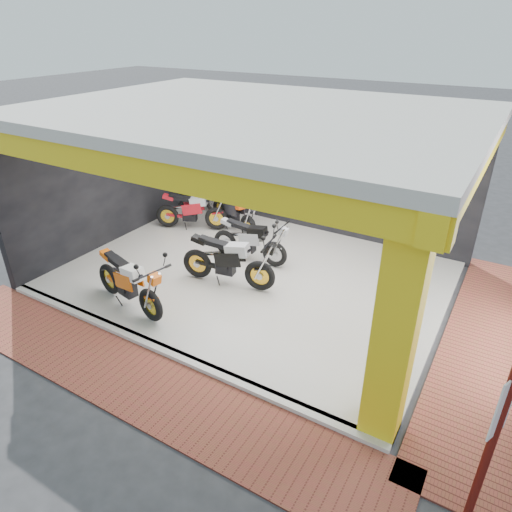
# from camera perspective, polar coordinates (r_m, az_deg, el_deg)

# --- Properties ---
(ground) EXTENTS (80.00, 80.00, 0.00)m
(ground) POSITION_cam_1_polar(r_m,az_deg,el_deg) (8.90, -7.13, -8.27)
(ground) COLOR #2D2D30
(ground) RESTS_ON ground
(showroom_floor) EXTENTS (8.00, 6.00, 0.10)m
(showroom_floor) POSITION_cam_1_polar(r_m,az_deg,el_deg) (10.25, -0.38, -2.48)
(showroom_floor) COLOR white
(showroom_floor) RESTS_ON ground
(showroom_ceiling) EXTENTS (8.40, 6.40, 0.20)m
(showroom_ceiling) POSITION_cam_1_polar(r_m,az_deg,el_deg) (9.02, -0.45, 17.46)
(showroom_ceiling) COLOR beige
(showroom_ceiling) RESTS_ON corner_column
(back_wall) EXTENTS (8.20, 0.20, 3.50)m
(back_wall) POSITION_cam_1_polar(r_m,az_deg,el_deg) (12.13, 7.34, 10.88)
(back_wall) COLOR black
(back_wall) RESTS_ON ground
(left_wall) EXTENTS (0.20, 6.20, 3.50)m
(left_wall) POSITION_cam_1_polar(r_m,az_deg,el_deg) (12.05, -17.58, 9.72)
(left_wall) COLOR black
(left_wall) RESTS_ON ground
(corner_column) EXTENTS (0.50, 0.50, 3.50)m
(corner_column) POSITION_cam_1_polar(r_m,az_deg,el_deg) (5.98, 17.12, -8.75)
(corner_column) COLOR yellow
(corner_column) RESTS_ON ground
(header_beam_front) EXTENTS (8.40, 0.30, 0.40)m
(header_beam_front) POSITION_cam_1_polar(r_m,az_deg,el_deg) (6.77, -13.98, 10.67)
(header_beam_front) COLOR yellow
(header_beam_front) RESTS_ON corner_column
(header_beam_right) EXTENTS (0.30, 6.40, 0.40)m
(header_beam_right) POSITION_cam_1_polar(r_m,az_deg,el_deg) (7.84, 25.94, 10.99)
(header_beam_right) COLOR yellow
(header_beam_right) RESTS_ON corner_column
(floor_kerb) EXTENTS (8.00, 0.20, 0.10)m
(floor_kerb) POSITION_cam_1_polar(r_m,az_deg,el_deg) (8.26, -11.51, -11.44)
(floor_kerb) COLOR white
(floor_kerb) RESTS_ON ground
(paver_front) EXTENTS (9.00, 1.40, 0.03)m
(paver_front) POSITION_cam_1_polar(r_m,az_deg,el_deg) (7.88, -15.33, -14.54)
(paver_front) COLOR brown
(paver_front) RESTS_ON ground
(paver_right) EXTENTS (1.40, 7.00, 0.03)m
(paver_right) POSITION_cam_1_polar(r_m,az_deg,el_deg) (9.17, 26.67, -10.11)
(paver_right) COLOR brown
(paver_right) RESTS_ON ground
(signpost) EXTENTS (0.14, 0.31, 2.33)m
(signpost) POSITION_cam_1_polar(r_m,az_deg,el_deg) (5.65, 27.38, -19.97)
(signpost) COLOR #5A120D
(signpost) RESTS_ON ground
(moto_hero) EXTENTS (2.30, 1.24, 1.33)m
(moto_hero) POSITION_cam_1_polar(r_m,az_deg,el_deg) (8.58, -13.23, -4.21)
(moto_hero) COLOR #E45909
(moto_hero) RESTS_ON showroom_floor
(moto_row_a) EXTENTS (2.34, 1.19, 1.37)m
(moto_row_a) POSITION_cam_1_polar(r_m,az_deg,el_deg) (9.27, 0.49, -0.74)
(moto_row_a) COLOR black
(moto_row_a) RESTS_ON showroom_floor
(moto_row_b) EXTENTS (2.07, 0.85, 1.24)m
(moto_row_b) POSITION_cam_1_polar(r_m,az_deg,el_deg) (10.24, 2.39, 1.72)
(moto_row_b) COLOR #9D9FA4
(moto_row_b) RESTS_ON showroom_floor
(moto_row_c) EXTENTS (2.32, 1.64, 1.33)m
(moto_row_c) POSITION_cam_1_polar(r_m,az_deg,el_deg) (11.55, -0.98, 5.07)
(moto_row_c) COLOR black
(moto_row_c) RESTS_ON showroom_floor
(moto_row_d) EXTENTS (2.14, 1.08, 1.25)m
(moto_row_d) POSITION_cam_1_polar(r_m,az_deg,el_deg) (13.28, -5.18, 7.81)
(moto_row_d) COLOR black
(moto_row_d) RESTS_ON showroom_floor
(moto_row_e) EXTENTS (2.21, 1.54, 1.27)m
(moto_row_e) POSITION_cam_1_polar(r_m,az_deg,el_deg) (12.17, -5.04, 6.00)
(moto_row_e) COLOR #AE121D
(moto_row_e) RESTS_ON showroom_floor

